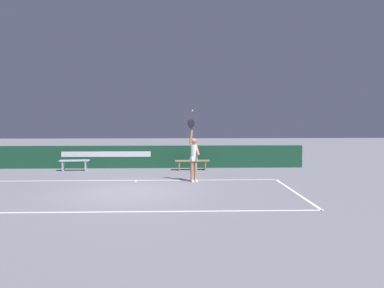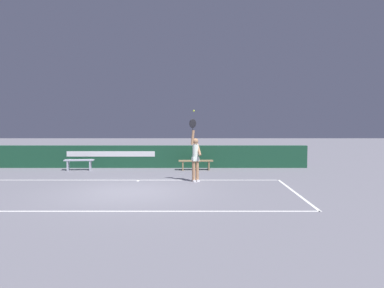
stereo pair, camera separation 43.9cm
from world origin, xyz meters
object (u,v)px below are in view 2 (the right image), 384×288
at_px(tennis_ball, 192,111).
at_px(courtside_bench_far, 194,163).
at_px(tennis_player, 194,156).
at_px(courtside_bench_near, 77,162).

height_order(tennis_ball, courtside_bench_far, tennis_ball).
bearing_deg(courtside_bench_far, tennis_ball, -91.77).
xyz_separation_m(tennis_ball, courtside_bench_far, (0.10, 3.40, -2.33)).
bearing_deg(tennis_player, courtside_bench_far, 89.18).
distance_m(tennis_ball, courtside_bench_near, 6.60).
bearing_deg(courtside_bench_near, courtside_bench_far, 0.71).
relative_size(tennis_ball, courtside_bench_near, 0.05).
bearing_deg(tennis_ball, tennis_player, 76.56).
bearing_deg(courtside_bench_near, tennis_player, -30.34).
xyz_separation_m(tennis_ball, courtside_bench_near, (-5.21, 3.33, -2.31)).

